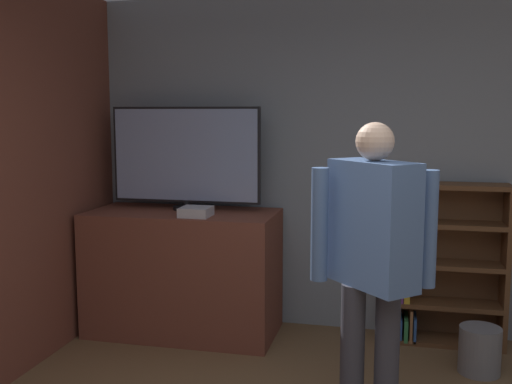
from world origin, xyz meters
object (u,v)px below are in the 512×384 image
television (186,157)px  game_console (196,212)px  waste_bin (480,350)px  person (372,255)px  bookshelf (434,267)px

television → game_console: (0.18, -0.29, -0.39)m
television → game_console: size_ratio=5.44×
television → waste_bin: (2.23, -0.38, -1.25)m
television → person: (1.53, -1.43, -0.38)m
television → person: 2.13m
game_console → person: bearing=-40.3°
game_console → person: person is taller
person → waste_bin: size_ratio=5.35×
person → waste_bin: person is taller
person → waste_bin: bearing=102.9°
game_console → bookshelf: size_ratio=0.18×
waste_bin → person: bearing=-123.9°
television → waste_bin: television is taller
bookshelf → person: size_ratio=0.72×
waste_bin → game_console: bearing=177.3°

